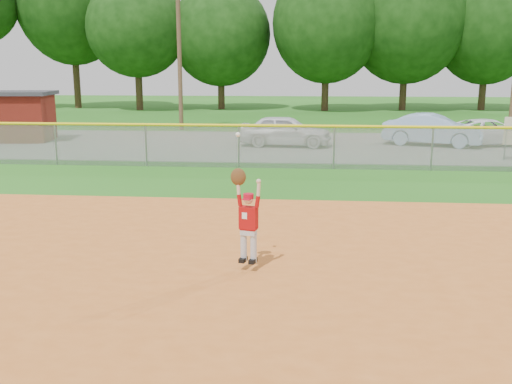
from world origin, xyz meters
TOP-DOWN VIEW (x-y plane):
  - ground at (0.00, 0.00)m, footprint 120.00×120.00m
  - clay_infield at (0.00, -3.00)m, footprint 24.00×16.00m
  - parking_strip at (0.00, 16.00)m, footprint 44.00×10.00m
  - car_white_a at (-1.88, 15.56)m, footprint 4.17×1.98m
  - car_blue at (4.70, 16.35)m, footprint 4.54×2.78m
  - car_white_b at (7.31, 16.66)m, footprint 4.50×2.65m
  - utility_shed at (-14.55, 16.29)m, footprint 3.44×2.83m
  - outfield_fence at (0.00, 10.00)m, footprint 40.06×0.10m
  - power_lines at (1.00, 22.00)m, footprint 19.40×0.24m
  - tree_line at (0.96, 37.90)m, footprint 62.37×13.00m
  - ballplayer at (-1.98, -0.40)m, footprint 0.55×0.30m

SIDE VIEW (x-z plane):
  - ground at x=0.00m, z-range 0.00..0.00m
  - parking_strip at x=0.00m, z-range 0.00..0.03m
  - clay_infield at x=0.00m, z-range 0.00..0.04m
  - car_white_b at x=7.31m, z-range 0.03..1.21m
  - car_white_a at x=-1.88m, z-range 0.03..1.41m
  - car_blue at x=4.70m, z-range 0.03..1.44m
  - outfield_fence at x=0.00m, z-range 0.11..1.66m
  - ballplayer at x=-1.98m, z-range -0.13..2.13m
  - utility_shed at x=-14.55m, z-range 0.02..2.40m
  - power_lines at x=1.00m, z-range 0.18..9.18m
  - tree_line at x=0.96m, z-range 0.32..14.75m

